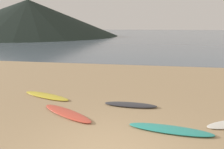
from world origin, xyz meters
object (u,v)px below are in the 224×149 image
surfboard_2 (46,96)px  surfboard_3 (67,113)px  surfboard_5 (170,129)px  surfboard_4 (131,105)px

surfboard_2 → surfboard_3: 2.20m
surfboard_3 → surfboard_5: (3.29, -0.61, -0.00)m
surfboard_2 → surfboard_5: size_ratio=1.00×
surfboard_2 → surfboard_3: surfboard_3 is taller
surfboard_2 → surfboard_4: bearing=12.5°
surfboard_2 → surfboard_4: surfboard_4 is taller
surfboard_4 → surfboard_5: bearing=-52.2°
surfboard_2 → surfboard_5: 5.29m
surfboard_3 → surfboard_4: bearing=61.1°
surfboard_2 → surfboard_4: 3.55m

